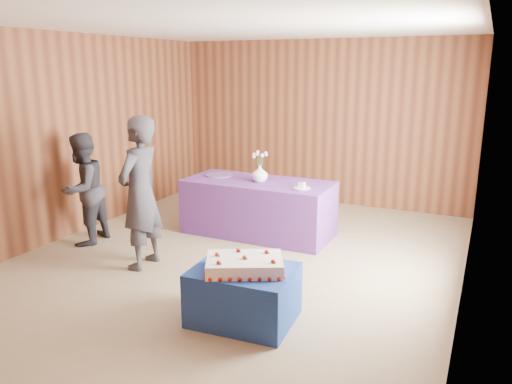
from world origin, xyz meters
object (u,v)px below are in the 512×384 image
Objects in this scene: cake_table at (244,295)px; vase at (260,173)px; serving_table at (258,208)px; sheet_cake at (244,264)px; guest_left at (140,193)px; guest_right at (83,189)px.

vase is at bearing 107.65° from cake_table.
serving_table is 2.41× the size of sheet_cake.
guest_left is at bearing -113.70° from serving_table.
cake_table is at bearing 63.52° from guest_right.
vase is at bearing -36.38° from serving_table.
guest_left reaches higher than cake_table.
serving_table is 2.32m from guest_right.
guest_left is at bearing -115.34° from vase.
sheet_cake reaches higher than cake_table.
guest_right is at bearing -146.51° from vase.
serving_table is 1.15× the size of guest_left.
guest_left reaches higher than sheet_cake.
cake_table is 3.96× the size of vase.
guest_right is at bearing -145.22° from serving_table.
vase is at bearing 116.12° from guest_right.
sheet_cake is at bearing 63.04° from guest_right.
sheet_cake is at bearing 64.87° from guest_left.
cake_table is 2.44m from serving_table.
vase is 2.31m from guest_right.
serving_table is at bearing 85.32° from sheet_cake.
cake_table is at bearing 101.71° from sheet_cake.
guest_right reaches higher than vase.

